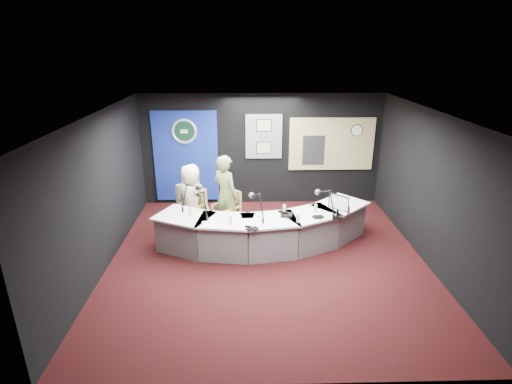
{
  "coord_description": "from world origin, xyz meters",
  "views": [
    {
      "loc": [
        -0.4,
        -6.74,
        3.92
      ],
      "look_at": [
        -0.2,
        0.8,
        1.1
      ],
      "focal_mm": 28.0,
      "sensor_mm": 36.0,
      "label": 1
    }
  ],
  "objects_px": {
    "armchair_right": "(226,211)",
    "person_woman": "(226,195)",
    "armchair_left": "(192,212)",
    "broadcast_desk": "(264,230)",
    "person_man": "(192,199)"
  },
  "relations": [
    {
      "from": "broadcast_desk",
      "to": "person_man",
      "type": "xyz_separation_m",
      "value": [
        -1.53,
        0.77,
        0.39
      ]
    },
    {
      "from": "armchair_right",
      "to": "person_man",
      "type": "distance_m",
      "value": 0.8
    },
    {
      "from": "person_woman",
      "to": "person_man",
      "type": "bearing_deg",
      "value": 34.79
    },
    {
      "from": "broadcast_desk",
      "to": "armchair_right",
      "type": "distance_m",
      "value": 1.03
    },
    {
      "from": "armchair_right",
      "to": "person_man",
      "type": "height_order",
      "value": "person_man"
    },
    {
      "from": "armchair_right",
      "to": "person_woman",
      "type": "distance_m",
      "value": 0.37
    },
    {
      "from": "broadcast_desk",
      "to": "armchair_right",
      "type": "xyz_separation_m",
      "value": [
        -0.79,
        0.66,
        0.14
      ]
    },
    {
      "from": "armchair_right",
      "to": "person_woman",
      "type": "bearing_deg",
      "value": 0.0
    },
    {
      "from": "armchair_left",
      "to": "person_woman",
      "type": "xyz_separation_m",
      "value": [
        0.75,
        -0.11,
        0.42
      ]
    },
    {
      "from": "broadcast_desk",
      "to": "person_man",
      "type": "distance_m",
      "value": 1.76
    },
    {
      "from": "armchair_left",
      "to": "person_woman",
      "type": "bearing_deg",
      "value": 22.77
    },
    {
      "from": "armchair_left",
      "to": "armchair_right",
      "type": "distance_m",
      "value": 0.76
    },
    {
      "from": "armchair_left",
      "to": "armchair_right",
      "type": "xyz_separation_m",
      "value": [
        0.75,
        -0.11,
        0.05
      ]
    },
    {
      "from": "broadcast_desk",
      "to": "armchair_left",
      "type": "bearing_deg",
      "value": 153.25
    },
    {
      "from": "broadcast_desk",
      "to": "armchair_right",
      "type": "height_order",
      "value": "armchair_right"
    }
  ]
}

